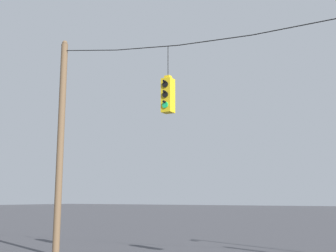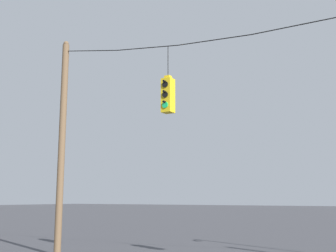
% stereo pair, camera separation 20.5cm
% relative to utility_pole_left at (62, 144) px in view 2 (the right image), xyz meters
% --- Properties ---
extents(utility_pole_left, '(0.25, 0.25, 7.97)m').
position_rel_utility_pole_left_xyz_m(utility_pole_left, '(0.00, 0.00, 0.00)').
color(utility_pole_left, brown).
rests_on(utility_pole_left, ground_plane).
extents(span_wire, '(17.26, 0.03, 0.87)m').
position_rel_utility_pole_left_xyz_m(span_wire, '(8.63, 0.00, 3.03)').
color(span_wire, black).
extents(traffic_light_near_right_pole, '(0.34, 0.46, 2.22)m').
position_rel_utility_pole_left_xyz_m(traffic_light_near_right_pole, '(4.55, -0.01, 1.29)').
color(traffic_light_near_right_pole, yellow).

